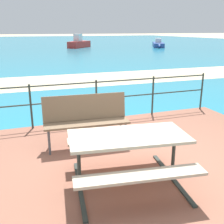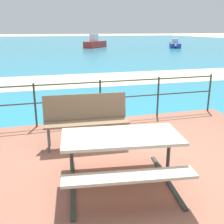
% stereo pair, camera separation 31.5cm
% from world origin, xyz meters
% --- Properties ---
extents(ground_plane, '(240.00, 240.00, 0.00)m').
position_xyz_m(ground_plane, '(0.00, 0.00, 0.00)').
color(ground_plane, beige).
extents(patio_paving, '(6.40, 5.20, 0.06)m').
position_xyz_m(patio_paving, '(0.00, 0.00, 0.03)').
color(patio_paving, '#935B47').
rests_on(patio_paving, ground).
extents(sea_water, '(90.00, 90.00, 0.01)m').
position_xyz_m(sea_water, '(0.00, 40.00, 0.01)').
color(sea_water, teal).
rests_on(sea_water, ground).
extents(beach_strip, '(54.04, 4.04, 0.01)m').
position_xyz_m(beach_strip, '(0.00, 8.19, 0.01)').
color(beach_strip, beige).
rests_on(beach_strip, ground).
extents(picnic_table, '(1.77, 1.62, 0.74)m').
position_xyz_m(picnic_table, '(-0.38, -0.29, 0.63)').
color(picnic_table, '#BCAD93').
rests_on(picnic_table, patio_paving).
extents(park_bench, '(1.57, 0.54, 0.96)m').
position_xyz_m(park_bench, '(-0.58, 1.20, 0.63)').
color(park_bench, '#7A6047').
rests_on(park_bench, patio_paving).
extents(railing_fence, '(5.94, 0.04, 0.98)m').
position_xyz_m(railing_fence, '(0.00, 2.48, 0.69)').
color(railing_fence, '#2D3833').
rests_on(railing_fence, patio_paving).
extents(boat_mid, '(3.30, 5.30, 1.02)m').
position_xyz_m(boat_mid, '(15.42, 27.26, 0.32)').
color(boat_mid, '#2D478C').
rests_on(boat_mid, sea_water).
extents(boat_far, '(3.52, 3.81, 1.58)m').
position_xyz_m(boat_far, '(5.89, 29.31, 0.49)').
color(boat_far, red).
rests_on(boat_far, sea_water).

